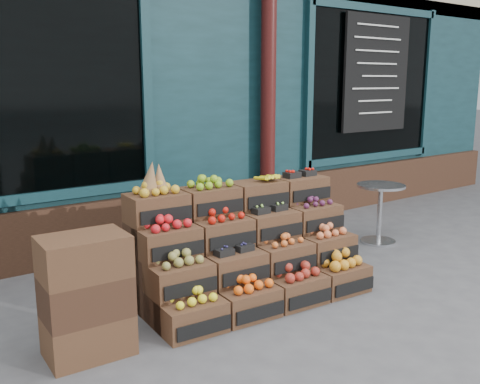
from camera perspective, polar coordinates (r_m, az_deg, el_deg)
ground at (r=4.53m, az=7.43°, el=-11.76°), size 60.00×60.00×0.00m
shop_facade at (r=8.63m, az=-16.99°, el=15.23°), size 12.00×6.24×4.80m
crate_display at (r=4.57m, az=0.62°, el=-6.53°), size 1.97×1.05×1.20m
spare_crates at (r=3.72m, az=-16.09°, el=-10.64°), size 0.57×0.40×0.83m
bistro_table at (r=6.20m, az=14.70°, el=-1.52°), size 0.53×0.53×0.67m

